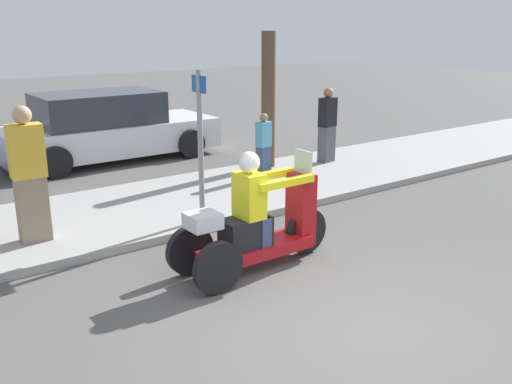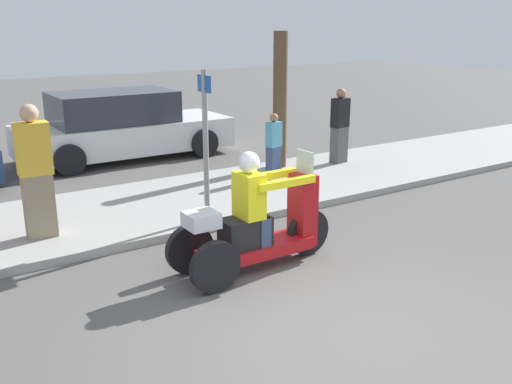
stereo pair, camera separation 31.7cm
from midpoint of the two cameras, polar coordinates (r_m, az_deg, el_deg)
ground_plane at (r=5.85m, az=10.36°, el=-13.84°), size 60.00×60.00×0.00m
sidewalk_strip at (r=9.38m, az=-9.18°, el=-1.50°), size 28.00×2.80×0.12m
motorcycle_trike at (r=6.98m, az=1.32°, el=-3.51°), size 2.18×0.73×1.49m
spectator_with_child at (r=10.73m, az=2.64°, el=4.54°), size 0.32×0.23×1.21m
spectator_near_curb at (r=12.00m, az=9.13°, el=6.41°), size 0.40×0.28×1.55m
spectator_mid_group at (r=8.08m, az=-20.11°, el=1.64°), size 0.44×0.28×1.81m
parked_car_lot_left at (r=13.09m, az=-12.65°, el=6.37°), size 4.66×2.02×1.50m
tree_trunk at (r=11.45m, az=3.22°, el=9.11°), size 0.28×0.28×2.67m
street_sign at (r=8.22m, az=-3.96°, el=5.18°), size 0.08×0.36×2.20m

